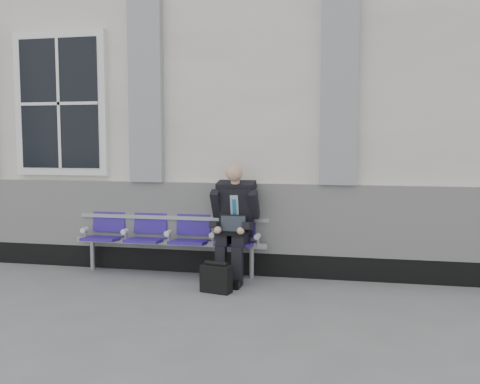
# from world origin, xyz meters

# --- Properties ---
(station_building) EXTENTS (14.40, 4.40, 4.49)m
(station_building) POSITION_xyz_m (-0.02, 3.47, 2.22)
(station_building) COLOR silver
(station_building) RESTS_ON ground
(bench) EXTENTS (2.60, 0.47, 0.91)m
(bench) POSITION_xyz_m (1.95, 1.32, 0.55)
(bench) COLOR #9EA0A3
(bench) RESTS_ON ground
(businessman) EXTENTS (0.59, 0.79, 1.45)m
(businessman) POSITION_xyz_m (2.84, 1.19, 0.78)
(businessman) COLOR black
(businessman) RESTS_ON ground
(briefcase) EXTENTS (0.38, 0.23, 0.36)m
(briefcase) POSITION_xyz_m (2.77, 0.57, 0.17)
(briefcase) COLOR black
(briefcase) RESTS_ON ground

